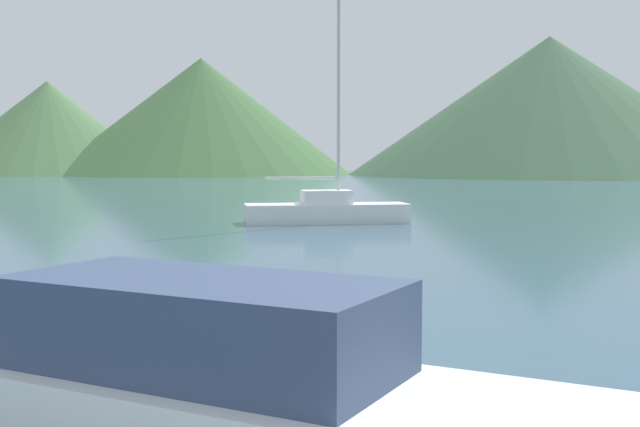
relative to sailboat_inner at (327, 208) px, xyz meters
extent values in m
cube|color=white|center=(3.41, -21.66, -0.18)|extent=(8.16, 4.13, 0.66)
cube|color=#334260|center=(2.84, -21.48, 0.52)|extent=(3.45, 2.36, 0.73)
cube|color=white|center=(0.00, 0.00, -0.17)|extent=(5.91, 3.50, 0.67)
cube|color=white|center=(0.00, 0.00, 0.40)|extent=(2.00, 1.67, 0.47)
cylinder|color=#BCBCC1|center=(0.40, 0.14, 5.01)|extent=(0.12, 0.12, 9.70)
cylinder|color=#BCBCC1|center=(-0.81, -0.29, 1.06)|extent=(2.44, 0.97, 0.10)
cone|color=#476B42|center=(-47.89, 66.61, 5.37)|extent=(28.84, 28.84, 11.75)
cone|color=#3D6038|center=(-28.69, 70.11, 6.79)|extent=(37.91, 37.91, 14.61)
cone|color=#38563D|center=(14.10, 73.10, 7.79)|extent=(48.29, 48.29, 16.60)
camera|label=1|loc=(4.92, -27.49, 1.86)|focal=45.00mm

